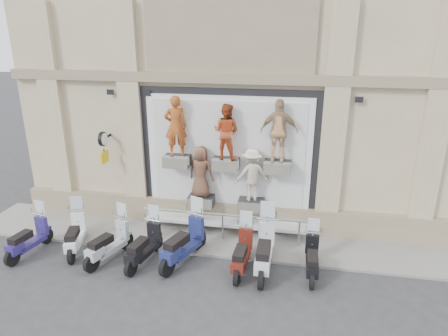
{
  "coord_description": "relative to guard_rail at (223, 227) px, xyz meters",
  "views": [
    {
      "loc": [
        2.04,
        -8.7,
        6.25
      ],
      "look_at": [
        0.06,
        1.9,
        2.43
      ],
      "focal_mm": 32.0,
      "sensor_mm": 36.0,
      "label": 1
    }
  ],
  "objects": [
    {
      "name": "scooter_e",
      "position": [
        -0.84,
        -1.35,
        0.4
      ],
      "size": [
        1.28,
        2.21,
        1.72
      ],
      "primitive_type": null,
      "rotation": [
        0.0,
        0.0,
        -0.33
      ],
      "color": "navy",
      "rests_on": "ground"
    },
    {
      "name": "ground",
      "position": [
        0.0,
        -2.0,
        -0.47
      ],
      "size": [
        90.0,
        90.0,
        0.0
      ],
      "primitive_type": "plane",
      "color": "#303033",
      "rests_on": "ground"
    },
    {
      "name": "scooter_c",
      "position": [
        -2.95,
        -1.61,
        0.29
      ],
      "size": [
        1.11,
        1.94,
        1.52
      ],
      "primitive_type": null,
      "rotation": [
        0.0,
        0.0,
        -0.32
      ],
      "color": "#A0A7AE",
      "rests_on": "ground"
    },
    {
      "name": "scooter_b",
      "position": [
        -4.13,
        -1.35,
        0.28
      ],
      "size": [
        1.08,
        1.91,
        1.49
      ],
      "primitive_type": null,
      "rotation": [
        0.0,
        0.0,
        0.32
      ],
      "color": "white",
      "rests_on": "ground"
    },
    {
      "name": "clock_sign_bracket",
      "position": [
        -3.9,
        0.47,
        2.34
      ],
      "size": [
        0.1,
        0.8,
        1.02
      ],
      "color": "black",
      "rests_on": "ground"
    },
    {
      "name": "sidewalk",
      "position": [
        0.0,
        0.1,
        -0.43
      ],
      "size": [
        16.0,
        2.2,
        0.08
      ],
      "primitive_type": "cube",
      "color": "gray",
      "rests_on": "ground"
    },
    {
      "name": "scooter_f",
      "position": [
        0.8,
        -1.45,
        0.28
      ],
      "size": [
        0.62,
        1.86,
        1.49
      ],
      "primitive_type": null,
      "rotation": [
        0.0,
        0.0,
        -0.05
      ],
      "color": "#54160E",
      "rests_on": "ground"
    },
    {
      "name": "scooter_d",
      "position": [
        -1.92,
        -1.58,
        0.29
      ],
      "size": [
        0.87,
        1.92,
        1.5
      ],
      "primitive_type": null,
      "rotation": [
        0.0,
        0.0,
        -0.19
      ],
      "color": "black",
      "rests_on": "ground"
    },
    {
      "name": "shop_vitrine",
      "position": [
        0.09,
        0.74,
        1.98
      ],
      "size": [
        5.6,
        0.92,
        4.3
      ],
      "color": "black",
      "rests_on": "ground"
    },
    {
      "name": "building",
      "position": [
        0.0,
        5.0,
        5.54
      ],
      "size": [
        14.0,
        8.6,
        12.0
      ],
      "primitive_type": null,
      "color": "beige",
      "rests_on": "ground"
    },
    {
      "name": "scooter_a",
      "position": [
        -5.36,
        -1.75,
        0.26
      ],
      "size": [
        0.79,
        1.84,
        1.44
      ],
      "primitive_type": null,
      "rotation": [
        0.0,
        0.0,
        -0.16
      ],
      "color": "navy",
      "rests_on": "ground"
    },
    {
      "name": "scooter_h",
      "position": [
        2.65,
        -1.31,
        0.23
      ],
      "size": [
        0.5,
        1.71,
        1.39
      ],
      "primitive_type": null,
      "rotation": [
        0.0,
        0.0,
        0.0
      ],
      "color": "black",
      "rests_on": "ground"
    },
    {
      "name": "scooter_g",
      "position": [
        1.4,
        -1.37,
        0.4
      ],
      "size": [
        0.63,
        2.14,
        1.74
      ],
      "primitive_type": null,
      "rotation": [
        0.0,
        0.0,
        -0.0
      ],
      "color": "silver",
      "rests_on": "ground"
    },
    {
      "name": "guard_rail",
      "position": [
        0.0,
        0.0,
        0.0
      ],
      "size": [
        5.06,
        0.1,
        0.93
      ],
      "primitive_type": null,
      "color": "#9EA0A5",
      "rests_on": "ground"
    }
  ]
}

